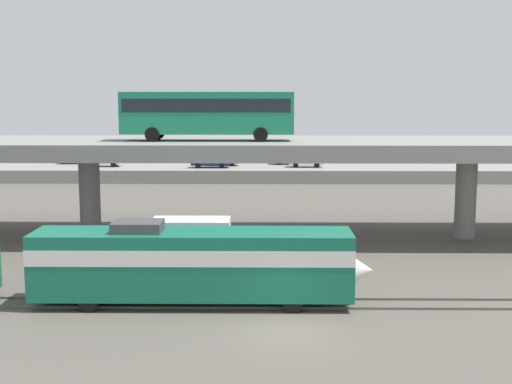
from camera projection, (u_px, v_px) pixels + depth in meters
name	position (u px, v px, depth m)	size (l,w,h in m)	color
ground_plane	(286.00, 332.00, 29.71)	(260.00, 260.00, 0.00)	#565149
rail_strip_near	(283.00, 308.00, 32.91)	(110.00, 0.12, 0.12)	#59544C
rail_strip_far	(283.00, 299.00, 34.42)	(110.00, 0.12, 0.12)	#59544C
train_locomotive	(208.00, 261.00, 33.40)	(16.70, 3.04, 4.18)	#14664C
highway_overpass	(277.00, 150.00, 48.60)	(96.00, 10.70, 7.09)	gray
transit_bus_on_overpass	(207.00, 111.00, 47.45)	(12.00, 2.68, 3.40)	#197A56
service_truck_west	(176.00, 242.00, 40.23)	(6.80, 2.46, 3.04)	navy
pier_parking_lot	(272.00, 172.00, 84.04)	(70.07, 10.77, 1.54)	gray
parked_car_0	(290.00, 158.00, 85.93)	(4.47, 1.89, 1.50)	#9E998C
parked_car_1	(210.00, 161.00, 81.98)	(4.63, 1.90, 1.50)	navy
parked_car_2	(75.00, 158.00, 86.73)	(4.01, 1.93, 1.50)	#0C4C26
parked_car_3	(306.00, 161.00, 82.56)	(4.10, 1.85, 1.50)	silver
parked_car_4	(222.00, 159.00, 84.40)	(4.18, 1.94, 1.50)	#515459
parked_car_5	(105.00, 160.00, 83.35)	(4.02, 1.96, 1.50)	silver
harbor_water	(270.00, 161.00, 106.91)	(140.00, 36.00, 0.01)	navy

